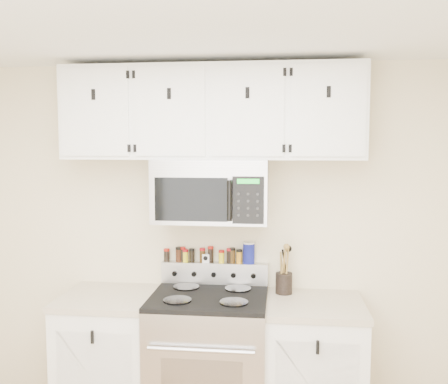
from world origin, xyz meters
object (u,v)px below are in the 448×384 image
object	(u,v)px
range	(209,362)
microwave	(211,191)
salt_canister	(249,253)
utensil_crock	(284,281)

from	to	relation	value
range	microwave	world-z (taller)	microwave
salt_canister	microwave	bearing A→B (deg)	-147.47
utensil_crock	salt_canister	world-z (taller)	same
microwave	salt_canister	bearing A→B (deg)	32.53
range	microwave	xyz separation A→B (m)	(0.00, 0.13, 1.14)
microwave	utensil_crock	size ratio (longest dim) A/B	2.28
utensil_crock	salt_canister	bearing A→B (deg)	159.09
range	microwave	size ratio (longest dim) A/B	1.45
utensil_crock	salt_canister	xyz separation A→B (m)	(-0.25, 0.09, 0.17)
utensil_crock	microwave	bearing A→B (deg)	-172.95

